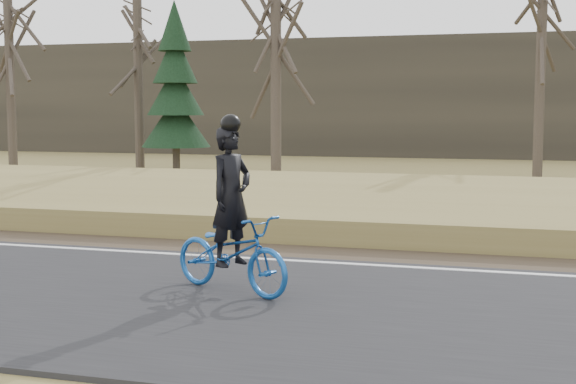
# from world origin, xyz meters

# --- Properties ---
(ground) EXTENTS (120.00, 120.00, 0.00)m
(ground) POSITION_xyz_m (0.00, 0.00, 0.00)
(ground) COLOR olive
(ground) RESTS_ON ground
(road) EXTENTS (120.00, 6.00, 0.06)m
(road) POSITION_xyz_m (0.00, -2.50, 0.03)
(road) COLOR black
(road) RESTS_ON ground
(edge_line) EXTENTS (120.00, 0.12, 0.01)m
(edge_line) POSITION_xyz_m (0.00, 0.20, 0.07)
(edge_line) COLOR silver
(edge_line) RESTS_ON road
(shoulder) EXTENTS (120.00, 1.60, 0.04)m
(shoulder) POSITION_xyz_m (0.00, 1.20, 0.02)
(shoulder) COLOR #473A2B
(shoulder) RESTS_ON ground
(embankment) EXTENTS (120.00, 5.00, 0.44)m
(embankment) POSITION_xyz_m (0.00, 4.20, 0.22)
(embankment) COLOR olive
(embankment) RESTS_ON ground
(ballast) EXTENTS (120.00, 3.00, 0.45)m
(ballast) POSITION_xyz_m (0.00, 8.00, 0.23)
(ballast) COLOR slate
(ballast) RESTS_ON ground
(railroad) EXTENTS (120.00, 2.40, 0.29)m
(railroad) POSITION_xyz_m (0.00, 8.00, 0.53)
(railroad) COLOR black
(railroad) RESTS_ON ballast
(treeline_backdrop) EXTENTS (120.00, 4.00, 6.00)m
(treeline_backdrop) POSITION_xyz_m (0.00, 30.00, 3.00)
(treeline_backdrop) COLOR #383328
(treeline_backdrop) RESTS_ON ground
(cyclist) EXTENTS (2.02, 1.39, 2.28)m
(cyclist) POSITION_xyz_m (3.12, -2.05, 0.78)
(cyclist) COLOR #174F9E
(cyclist) RESTS_ON road
(bare_tree_far_left) EXTENTS (0.36, 0.36, 8.28)m
(bare_tree_far_left) POSITION_xyz_m (-12.23, 14.95, 4.14)
(bare_tree_far_left) COLOR #473E34
(bare_tree_far_left) RESTS_ON ground
(bare_tree_left) EXTENTS (0.36, 0.36, 6.83)m
(bare_tree_left) POSITION_xyz_m (-7.98, 17.20, 3.42)
(bare_tree_left) COLOR #473E34
(bare_tree_left) RESTS_ON ground
(bare_tree_near_left) EXTENTS (0.36, 0.36, 7.84)m
(bare_tree_near_left) POSITION_xyz_m (-1.44, 14.40, 3.92)
(bare_tree_near_left) COLOR #473E34
(bare_tree_near_left) RESTS_ON ground
(bare_tree_center) EXTENTS (0.36, 0.36, 9.00)m
(bare_tree_center) POSITION_xyz_m (7.11, 17.90, 4.50)
(bare_tree_center) COLOR #473E34
(bare_tree_center) RESTS_ON ground
(conifer) EXTENTS (2.60, 2.60, 6.48)m
(conifer) POSITION_xyz_m (-6.03, 16.36, 3.07)
(conifer) COLOR #473E34
(conifer) RESTS_ON ground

